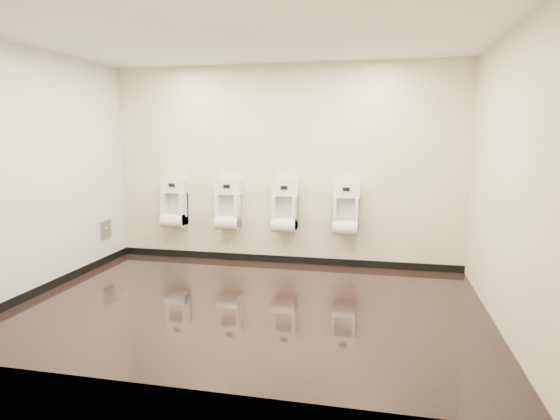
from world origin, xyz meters
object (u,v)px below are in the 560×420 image
Objects in this scene: urinal_2 at (285,210)px; urinal_3 at (346,212)px; urinal_0 at (174,207)px; access_panel at (106,229)px; urinal_1 at (228,208)px.

urinal_3 is at bearing 0.00° from urinal_2.
urinal_0 is 1.00× the size of urinal_2.
urinal_3 reaches higher than access_panel.
urinal_0 and urinal_2 have the same top height.
urinal_3 is (1.68, 0.00, 0.00)m from urinal_1.
access_panel is at bearing -166.04° from urinal_1.
urinal_0 is 1.00× the size of urinal_1.
urinal_0 reaches higher than access_panel.
urinal_3 is (2.52, 0.00, 0.00)m from urinal_0.
access_panel is at bearing -170.51° from urinal_2.
urinal_2 is at bearing 9.49° from access_panel.
access_panel is 0.35× the size of urinal_2.
urinal_1 is at bearing 0.00° from urinal_0.
urinal_2 is at bearing 0.00° from urinal_0.
access_panel is 0.35× the size of urinal_0.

